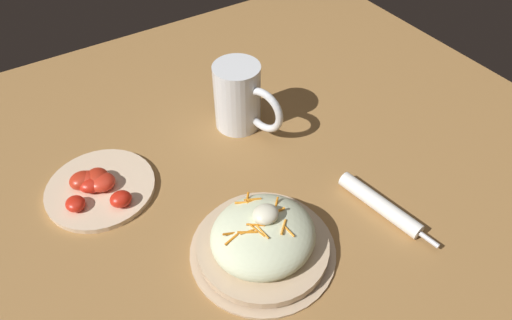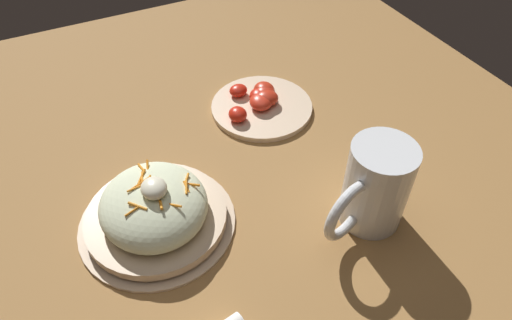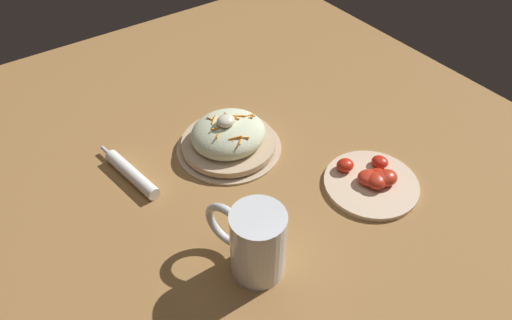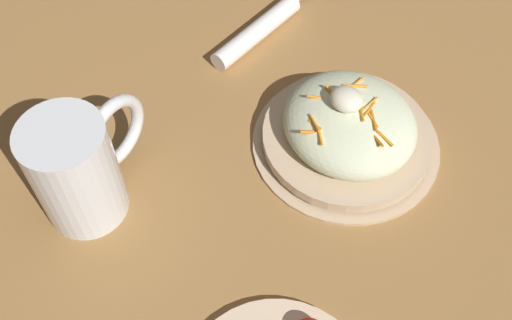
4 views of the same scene
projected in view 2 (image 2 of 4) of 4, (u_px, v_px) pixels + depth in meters
The scene contains 4 objects.
ground_plane at pixel (196, 227), 0.70m from camera, with size 1.43×1.43×0.00m, color #9E703D.
salad_plate at pixel (155, 210), 0.68m from camera, with size 0.24×0.24×0.10m.
beer_mug at pixel (374, 190), 0.66m from camera, with size 0.09×0.16×0.14m.
tomato_plate at pixel (261, 102), 0.89m from camera, with size 0.20×0.20×0.04m.
Camera 2 is at (0.42, -0.11, 0.56)m, focal length 32.21 mm.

